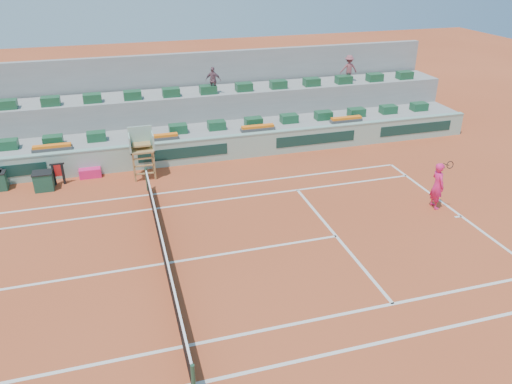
# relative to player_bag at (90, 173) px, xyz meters

# --- Properties ---
(ground) EXTENTS (90.00, 90.00, 0.00)m
(ground) POSITION_rel_player_bag_xyz_m (2.45, -8.14, -0.22)
(ground) COLOR #A53F20
(ground) RESTS_ON ground
(seating_tier_lower) EXTENTS (36.00, 4.00, 1.20)m
(seating_tier_lower) POSITION_rel_player_bag_xyz_m (2.45, 2.56, 0.38)
(seating_tier_lower) COLOR #959592
(seating_tier_lower) RESTS_ON ground
(seating_tier_upper) EXTENTS (36.00, 2.40, 2.60)m
(seating_tier_upper) POSITION_rel_player_bag_xyz_m (2.45, 4.16, 1.08)
(seating_tier_upper) COLOR #959592
(seating_tier_upper) RESTS_ON ground
(stadium_back_wall) EXTENTS (36.00, 0.40, 4.40)m
(stadium_back_wall) POSITION_rel_player_bag_xyz_m (2.45, 5.76, 1.98)
(stadium_back_wall) COLOR #959592
(stadium_back_wall) RESTS_ON ground
(player_bag) EXTENTS (0.98, 0.44, 0.44)m
(player_bag) POSITION_rel_player_bag_xyz_m (0.00, 0.00, 0.00)
(player_bag) COLOR #F31F6D
(player_bag) RESTS_ON ground
(spectator_mid) EXTENTS (0.91, 0.64, 1.43)m
(spectator_mid) POSITION_rel_player_bag_xyz_m (6.74, 3.47, 3.10)
(spectator_mid) COLOR #7D535F
(spectator_mid) RESTS_ON seating_tier_upper
(spectator_right) EXTENTS (1.06, 0.71, 1.54)m
(spectator_right) POSITION_rel_player_bag_xyz_m (14.87, 3.85, 3.15)
(spectator_right) COLOR #8D464D
(spectator_right) RESTS_ON seating_tier_upper
(court_lines) EXTENTS (23.89, 11.09, 0.01)m
(court_lines) POSITION_rel_player_bag_xyz_m (2.45, -8.14, -0.21)
(court_lines) COLOR silver
(court_lines) RESTS_ON ground
(tennis_net) EXTENTS (0.10, 11.97, 1.10)m
(tennis_net) POSITION_rel_player_bag_xyz_m (2.45, -8.14, 0.31)
(tennis_net) COLOR black
(tennis_net) RESTS_ON ground
(advertising_hoarding) EXTENTS (36.00, 0.34, 1.26)m
(advertising_hoarding) POSITION_rel_player_bag_xyz_m (2.48, 0.35, 0.42)
(advertising_hoarding) COLOR #91B6A4
(advertising_hoarding) RESTS_ON ground
(umpire_chair) EXTENTS (1.10, 0.90, 2.40)m
(umpire_chair) POSITION_rel_player_bag_xyz_m (2.45, -0.65, 1.32)
(umpire_chair) COLOR olive
(umpire_chair) RESTS_ON ground
(seat_row_lower) EXTENTS (32.90, 0.60, 0.44)m
(seat_row_lower) POSITION_rel_player_bag_xyz_m (2.45, 1.66, 1.20)
(seat_row_lower) COLOR #1A4F2E
(seat_row_lower) RESTS_ON seating_tier_lower
(seat_row_upper) EXTENTS (32.90, 0.60, 0.44)m
(seat_row_upper) POSITION_rel_player_bag_xyz_m (2.45, 3.56, 2.60)
(seat_row_upper) COLOR #1A4F2E
(seat_row_upper) RESTS_ON seating_tier_upper
(flower_planters) EXTENTS (26.80, 0.36, 0.28)m
(flower_planters) POSITION_rel_player_bag_xyz_m (0.95, 0.86, 1.12)
(flower_planters) COLOR #494949
(flower_planters) RESTS_ON seating_tier_lower
(drink_cooler_a) EXTENTS (0.84, 0.73, 0.84)m
(drink_cooler_a) POSITION_rel_player_bag_xyz_m (-1.95, -0.80, 0.20)
(drink_cooler_a) COLOR #174533
(drink_cooler_a) RESTS_ON ground
(towel_rack) EXTENTS (0.64, 0.11, 1.03)m
(towel_rack) POSITION_rel_player_bag_xyz_m (-1.33, -0.42, 0.39)
(towel_rack) COLOR black
(towel_rack) RESTS_ON ground
(tennis_player) EXTENTS (0.51, 0.93, 2.28)m
(tennis_player) POSITION_rel_player_bag_xyz_m (13.74, -7.14, 0.78)
(tennis_player) COLOR #F31F6D
(tennis_player) RESTS_ON ground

